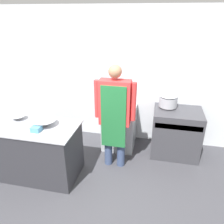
{
  "coord_description": "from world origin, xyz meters",
  "views": [
    {
      "loc": [
        0.84,
        -2.16,
        2.55
      ],
      "look_at": [
        0.13,
        1.14,
        1.01
      ],
      "focal_mm": 35.0,
      "sensor_mm": 36.0,
      "label": 1
    }
  ],
  "objects_px": {
    "mixing_bowl": "(44,123)",
    "stock_pot": "(168,100)",
    "stove": "(176,132)",
    "fridge_unit": "(120,127)",
    "plastic_tub": "(36,129)",
    "person_cook": "(115,112)"
  },
  "relations": [
    {
      "from": "mixing_bowl",
      "to": "stock_pot",
      "type": "bearing_deg",
      "value": 31.65
    },
    {
      "from": "stove",
      "to": "fridge_unit",
      "type": "bearing_deg",
      "value": 177.86
    },
    {
      "from": "stove",
      "to": "plastic_tub",
      "type": "height_order",
      "value": "plastic_tub"
    },
    {
      "from": "plastic_tub",
      "to": "stock_pot",
      "type": "bearing_deg",
      "value": 35.42
    },
    {
      "from": "fridge_unit",
      "to": "stock_pot",
      "type": "distance_m",
      "value": 1.11
    },
    {
      "from": "stove",
      "to": "mixing_bowl",
      "type": "distance_m",
      "value": 2.42
    },
    {
      "from": "mixing_bowl",
      "to": "plastic_tub",
      "type": "bearing_deg",
      "value": -97.16
    },
    {
      "from": "person_cook",
      "to": "mixing_bowl",
      "type": "xyz_separation_m",
      "value": [
        -1.05,
        -0.44,
        -0.09
      ]
    },
    {
      "from": "mixing_bowl",
      "to": "stock_pot",
      "type": "height_order",
      "value": "stock_pot"
    },
    {
      "from": "person_cook",
      "to": "plastic_tub",
      "type": "height_order",
      "value": "person_cook"
    },
    {
      "from": "fridge_unit",
      "to": "person_cook",
      "type": "height_order",
      "value": "person_cook"
    },
    {
      "from": "stove",
      "to": "plastic_tub",
      "type": "relative_size",
      "value": 6.87
    },
    {
      "from": "fridge_unit",
      "to": "person_cook",
      "type": "bearing_deg",
      "value": -87.16
    },
    {
      "from": "fridge_unit",
      "to": "stock_pot",
      "type": "height_order",
      "value": "stock_pot"
    },
    {
      "from": "stock_pot",
      "to": "plastic_tub",
      "type": "bearing_deg",
      "value": -144.58
    },
    {
      "from": "plastic_tub",
      "to": "mixing_bowl",
      "type": "bearing_deg",
      "value": 82.84
    },
    {
      "from": "stock_pot",
      "to": "mixing_bowl",
      "type": "bearing_deg",
      "value": -148.35
    },
    {
      "from": "stove",
      "to": "person_cook",
      "type": "bearing_deg",
      "value": -149.88
    },
    {
      "from": "fridge_unit",
      "to": "mixing_bowl",
      "type": "height_order",
      "value": "mixing_bowl"
    },
    {
      "from": "stove",
      "to": "person_cook",
      "type": "xyz_separation_m",
      "value": [
        -1.07,
        -0.62,
        0.6
      ]
    },
    {
      "from": "fridge_unit",
      "to": "plastic_tub",
      "type": "xyz_separation_m",
      "value": [
        -1.04,
        -1.3,
        0.54
      ]
    },
    {
      "from": "person_cook",
      "to": "fridge_unit",
      "type": "bearing_deg",
      "value": 92.84
    }
  ]
}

